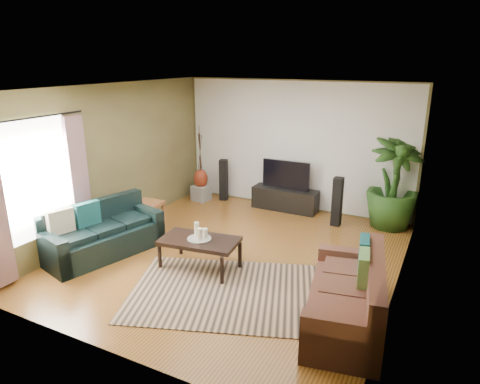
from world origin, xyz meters
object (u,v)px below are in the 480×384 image
Objects in this scene: speaker_right at (337,202)px; side_table at (147,216)px; potted_plant at (393,183)px; vase at (201,179)px; television at (286,175)px; pedestal at (201,193)px; coffee_table at (200,254)px; sofa_left at (103,230)px; tv_stand at (285,199)px; sofa_right at (346,292)px; speaker_left at (224,180)px.

side_table is at bearing -148.25° from speaker_right.
potted_plant reaches higher than vase.
television reaches higher than pedestal.
potted_plant reaches higher than television.
potted_plant is at bearing 3.87° from pedestal.
television is (0.20, 3.10, 0.53)m from coffee_table.
vase is (-0.07, 3.12, 0.08)m from sofa_left.
speaker_right is 1.09m from potted_plant.
television is at bearing -179.62° from tv_stand.
speaker_right is at bearing 30.69° from side_table.
coffee_table is at bearing -93.61° from television.
coffee_table is at bearing -64.61° from sofa_left.
sofa_right reaches higher than tv_stand.
potted_plant reaches higher than tv_stand.
sofa_left is 1.61× the size of coffee_table.
sofa_left is at bearing -177.31° from coffee_table.
speaker_left is 3.67m from potted_plant.
sofa_left is 4.01m from sofa_right.
vase is (-4.08, -0.28, -0.36)m from potted_plant.
television is at bearing -159.40° from sofa_right.
potted_plant reaches higher than coffee_table.
speaker_left is 2.10× the size of vase.
sofa_left is 3.51× the size of side_table.
side_table reaches higher than pedestal.
pedestal is at bearing -176.13° from potted_plant.
speaker_left is 0.98× the size of speaker_right.
vase reaches higher than pedestal.
tv_stand is 1.36× the size of television.
potted_plant is 3.23× the size of side_table.
pedestal is at bearing -171.88° from television.
speaker_right is (1.40, 2.72, 0.24)m from coffee_table.
sofa_right is at bearing -76.47° from sofa_left.
sofa_left is 4.26× the size of vase.
sofa_right is at bearing -38.53° from pedestal.
vase is at bearing 0.00° from pedestal.
potted_plant is (3.65, 0.00, 0.40)m from speaker_left.
sofa_left is 1.98× the size of speaker_right.
tv_stand is 1.52m from speaker_left.
sofa_right is 1.07× the size of potted_plant.
tv_stand is 2.93m from side_table.
sofa_left is 1.19m from side_table.
sofa_right is 1.58× the size of coffee_table.
sofa_right reaches higher than pedestal.
sofa_left is at bearing -88.74° from pedestal.
side_table is (-0.41, -2.23, -0.20)m from speaker_left.
sofa_right is 1.81× the size of television.
television is 1.97m from vase.
sofa_left reaches higher than tv_stand.
speaker_right is (1.21, -0.38, 0.24)m from tv_stand.
sofa_right is at bearing -90.09° from potted_plant.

